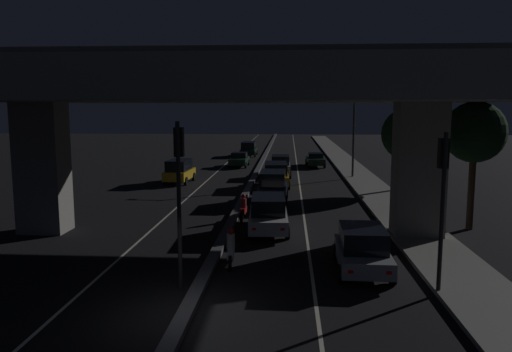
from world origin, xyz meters
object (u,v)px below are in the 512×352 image
object	(u,v)px
street_lamp	(349,127)
car_silver_fifth	(280,166)
car_silver_lead	(362,249)
motorcycle_white_filtering_near	(231,250)
car_white_second	(268,213)
car_dark_green_sixth	(315,159)
car_taxi_yellow_fourth	(276,174)
traffic_light_left_of_median	(179,176)
traffic_light_right_of_median	(443,185)
motorcycle_red_filtering_mid	(243,209)
pedestrian_on_sidewalk	(421,206)
car_dark_green_third_oncoming	(249,148)
car_dark_blue_third	(273,186)
car_dark_green_second_oncoming	(239,160)
car_taxi_yellow_lead_oncoming	(179,171)

from	to	relation	value
street_lamp	car_silver_fifth	size ratio (longest dim) A/B	1.68
car_silver_lead	motorcycle_white_filtering_near	world-z (taller)	car_silver_lead
car_white_second	car_dark_green_sixth	world-z (taller)	car_white_second
car_dark_green_sixth	car_taxi_yellow_fourth	bearing A→B (deg)	163.52
traffic_light_left_of_median	traffic_light_right_of_median	size ratio (longest dim) A/B	1.06
car_taxi_yellow_fourth	car_silver_fifth	world-z (taller)	car_silver_fifth
car_dark_green_sixth	motorcycle_red_filtering_mid	bearing A→B (deg)	167.12
pedestrian_on_sidewalk	car_silver_fifth	bearing A→B (deg)	112.47
pedestrian_on_sidewalk	traffic_light_left_of_median	bearing A→B (deg)	-137.16
car_dark_green_sixth	car_dark_green_third_oncoming	world-z (taller)	car_dark_green_third_oncoming
car_dark_green_sixth	pedestrian_on_sidewalk	distance (m)	26.24
car_dark_green_third_oncoming	car_taxi_yellow_fourth	bearing A→B (deg)	9.77
car_dark_blue_third	car_dark_green_second_oncoming	bearing A→B (deg)	12.90
car_taxi_yellow_lead_oncoming	car_dark_green_second_oncoming	world-z (taller)	car_taxi_yellow_lead_oncoming
street_lamp	car_dark_green_sixth	size ratio (longest dim) A/B	1.51
car_dark_blue_third	car_taxi_yellow_lead_oncoming	bearing A→B (deg)	46.28
traffic_light_right_of_median	car_dark_green_second_oncoming	distance (m)	36.33
street_lamp	car_dark_green_second_oncoming	xyz separation A→B (m)	(-10.12, 7.98, -3.64)
car_taxi_yellow_fourth	motorcycle_white_filtering_near	xyz separation A→B (m)	(-1.21, -19.47, -0.35)
traffic_light_right_of_median	motorcycle_red_filtering_mid	bearing A→B (deg)	125.08
car_white_second	car_dark_green_sixth	xyz separation A→B (m)	(3.71, 27.50, -0.16)
street_lamp	car_silver_fifth	xyz separation A→B (m)	(-5.76, 0.77, -3.41)
street_lamp	car_taxi_yellow_fourth	bearing A→B (deg)	-140.41
car_dark_green_third_oncoming	motorcycle_white_filtering_near	bearing A→B (deg)	4.05
car_dark_blue_third	car_dark_green_sixth	size ratio (longest dim) A/B	0.85
car_white_second	car_dark_green_second_oncoming	world-z (taller)	car_white_second
car_dark_blue_third	motorcycle_white_filtering_near	world-z (taller)	car_dark_blue_third
car_dark_green_second_oncoming	pedestrian_on_sidewalk	xyz separation A→B (m)	(11.82, -25.26, 0.30)
car_dark_green_third_oncoming	car_dark_green_sixth	bearing A→B (deg)	35.99
traffic_light_left_of_median	car_white_second	distance (m)	8.90
motorcycle_white_filtering_near	pedestrian_on_sidewalk	xyz separation A→B (m)	(8.92, 7.15, 0.39)
traffic_light_right_of_median	car_taxi_yellow_fourth	world-z (taller)	traffic_light_right_of_median
car_white_second	car_dark_blue_third	world-z (taller)	car_dark_blue_third
car_dark_green_third_oncoming	car_dark_green_second_oncoming	bearing A→B (deg)	0.06
car_taxi_yellow_fourth	car_dark_green_sixth	world-z (taller)	car_taxi_yellow_fourth
car_dark_green_third_oncoming	pedestrian_on_sidewalk	world-z (taller)	pedestrian_on_sidewalk
traffic_light_left_of_median	car_taxi_yellow_lead_oncoming	world-z (taller)	traffic_light_left_of_median
car_white_second	car_dark_green_sixth	bearing A→B (deg)	-10.05
car_white_second	car_dark_green_third_oncoming	bearing A→B (deg)	3.66
car_silver_fifth	traffic_light_left_of_median	bearing A→B (deg)	173.16
car_silver_lead	motorcycle_red_filtering_mid	xyz separation A→B (m)	(-5.16, 8.29, -0.26)
car_taxi_yellow_fourth	car_dark_green_third_oncoming	distance (m)	24.76
car_dark_green_third_oncoming	traffic_light_left_of_median	bearing A→B (deg)	2.12
car_silver_fifth	motorcycle_white_filtering_near	distance (m)	25.25
car_dark_green_third_oncoming	motorcycle_white_filtering_near	xyz separation A→B (m)	(2.85, -43.89, -0.31)
car_silver_lead	car_dark_green_second_oncoming	world-z (taller)	car_silver_lead
street_lamp	car_dark_green_second_oncoming	size ratio (longest dim) A/B	1.75
traffic_light_left_of_median	car_dark_green_third_oncoming	xyz separation A→B (m)	(-1.45, 46.31, -2.84)
traffic_light_right_of_median	motorcycle_red_filtering_mid	world-z (taller)	traffic_light_right_of_median
car_silver_fifth	car_taxi_yellow_fourth	bearing A→B (deg)	176.65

